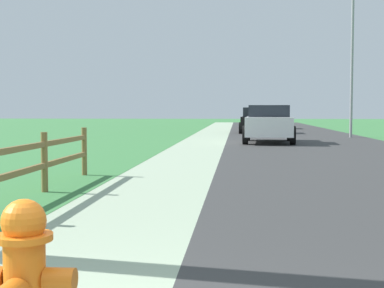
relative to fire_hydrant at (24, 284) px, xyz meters
name	(u,v)px	position (x,y,z in m)	size (l,w,h in m)	color
ground_plane	(227,139)	(0.61, 24.25, -0.48)	(120.00, 120.00, 0.00)	#3A7B40
road_asphalt	(297,137)	(4.11, 26.25, -0.47)	(7.00, 66.00, 0.01)	#363636
curb_concrete	(171,136)	(-2.39, 26.25, -0.47)	(6.00, 66.00, 0.01)	#A0B395
grass_verge	(142,136)	(-3.89, 26.25, -0.47)	(5.00, 66.00, 0.00)	#3A7B40
fire_hydrant	(24,284)	(0.00, 0.00, 0.00)	(0.54, 0.46, 0.92)	orange
parked_suv_white	(269,124)	(2.42, 21.15, 0.33)	(2.27, 4.73, 1.58)	white
parked_car_black	(258,120)	(2.29, 31.14, 0.30)	(2.26, 4.51, 1.53)	black
parked_car_red	(265,118)	(3.14, 39.38, 0.32)	(2.32, 4.82, 1.55)	maroon
street_lamp	(354,54)	(6.87, 25.93, 3.70)	(1.17, 0.20, 7.12)	gray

